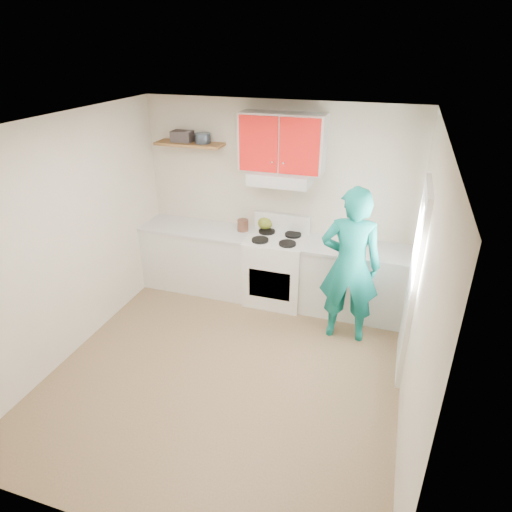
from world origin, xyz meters
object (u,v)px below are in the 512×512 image
(stove, at_px, (276,270))
(kettle, at_px, (265,223))
(tin, at_px, (203,138))
(crock, at_px, (243,226))
(person, at_px, (350,266))

(stove, relative_size, kettle, 4.44)
(stove, xyz_separation_m, kettle, (-0.23, 0.25, 0.55))
(tin, bearing_deg, crock, -9.07)
(kettle, relative_size, person, 0.11)
(crock, bearing_deg, stove, -11.75)
(tin, distance_m, kettle, 1.38)
(tin, height_order, person, tin)
(kettle, xyz_separation_m, crock, (-0.27, -0.15, -0.02))
(tin, distance_m, person, 2.49)
(crock, bearing_deg, tin, 170.93)
(crock, bearing_deg, person, -22.90)
(stove, xyz_separation_m, crock, (-0.50, 0.10, 0.53))
(crock, relative_size, person, 0.09)
(stove, bearing_deg, tin, 169.66)
(person, bearing_deg, kettle, -36.37)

